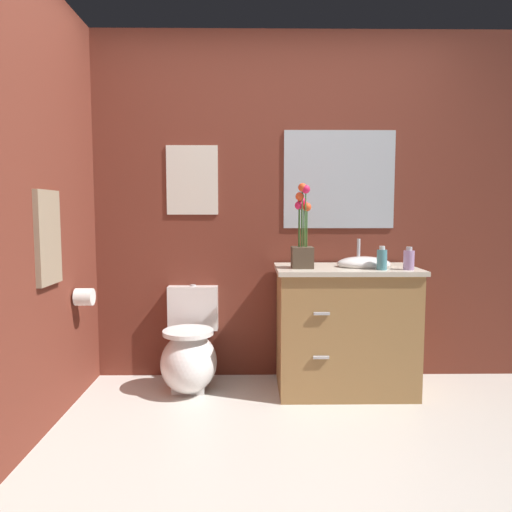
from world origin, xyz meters
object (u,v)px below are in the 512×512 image
Objects in this scene: flower_vase at (302,239)px; hanging_towel at (48,238)px; wall_mirror at (339,180)px; soap_bottle at (409,260)px; wall_poster at (192,180)px; toilet_paper_roll at (84,297)px; lotion_bottle at (382,259)px; toilet at (190,354)px; vanity_cabinet at (345,327)px.

hanging_towel is at bearing -161.29° from flower_vase.
hanging_towel is (-1.75, -0.84, -0.37)m from wall_mirror.
soap_bottle is 1.59m from wall_poster.
wall_poster reaches higher than flower_vase.
wall_poster is 1.10m from toilet_paper_roll.
lotion_bottle is (-0.17, -0.00, 0.00)m from soap_bottle.
toilet is 1.23m from hanging_towel.
flower_vase is 5.04× the size of toilet_paper_roll.
wall_poster is at bearing 162.48° from soap_bottle.
flower_vase reaches higher than toilet.
wall_mirror is at bearing 14.16° from toilet.
vanity_cabinet reaches higher than toilet.
toilet_paper_roll is (-1.70, -0.46, -0.77)m from wall_mirror.
toilet_paper_roll reaches higher than toilet.
toilet_paper_roll is (-0.64, -0.46, -0.77)m from wall_poster.
vanity_cabinet is at bearing 17.35° from hanging_towel.
vanity_cabinet is 1.86× the size of flower_vase.
toilet_paper_roll is at bearing -162.92° from toilet.
toilet is 1.23m from wall_poster.
toilet is 4.70× the size of soap_bottle.
wall_poster is 1.06m from wall_mirror.
flower_vase is 0.93m from wall_poster.
toilet is 1.63m from wall_mirror.
wall_mirror reaches higher than flower_vase.
lotion_bottle is at bearing 0.25° from toilet_paper_roll.
vanity_cabinet is 1.49m from wall_poster.
toilet_paper_roll is at bearing 81.74° from hanging_towel.
wall_mirror is 1.92m from toilet_paper_roll.
soap_bottle reaches higher than toilet.
soap_bottle is (0.37, -0.16, 0.48)m from vanity_cabinet.
hanging_towel is at bearing -162.65° from vanity_cabinet.
lotion_bottle is 0.29× the size of hanging_towel.
lotion_bottle is (1.26, -0.19, 0.68)m from toilet.
soap_bottle is 0.30× the size of wall_poster.
vanity_cabinet is 7.01× the size of soap_bottle.
flower_vase is 0.62m from wall_mirror.
vanity_cabinet is 2.09× the size of wall_poster.
toilet is at bearing 178.58° from vanity_cabinet.
hanging_towel is (-0.69, -0.58, 0.84)m from toilet.
vanity_cabinet reaches higher than toilet_paper_roll.
soap_bottle is at bearing -7.34° from toilet.
wall_mirror is at bearing 15.27° from toilet_paper_roll.
lotion_bottle is 0.31× the size of wall_poster.
soap_bottle is 0.18× the size of wall_mirror.
wall_mirror reaches higher than vanity_cabinet.
flower_vase is 0.69× the size of wall_mirror.
wall_mirror is at bearing 113.43° from lotion_bottle.
hanging_towel reaches higher than lotion_bottle.
wall_mirror reaches higher than wall_poster.
lotion_bottle is (0.19, -0.16, 0.48)m from vanity_cabinet.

